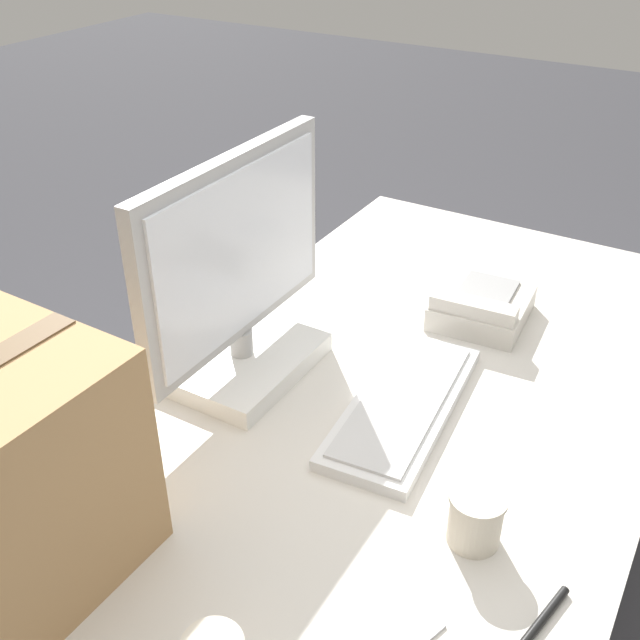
{
  "coord_description": "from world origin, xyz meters",
  "views": [
    {
      "loc": [
        -0.93,
        -0.43,
        1.58
      ],
      "look_at": [
        0.02,
        0.13,
        0.88
      ],
      "focal_mm": 42.0,
      "sensor_mm": 36.0,
      "label": 1
    }
  ],
  "objects": [
    {
      "name": "office_desk",
      "position": [
        0.0,
        0.0,
        0.37
      ],
      "size": [
        1.8,
        0.9,
        0.73
      ],
      "color": "beige",
      "rests_on": "ground_plane"
    },
    {
      "name": "monitor",
      "position": [
        0.0,
        0.29,
        0.91
      ],
      "size": [
        0.5,
        0.23,
        0.43
      ],
      "color": "white",
      "rests_on": "office_desk"
    },
    {
      "name": "keyboard",
      "position": [
        0.04,
        -0.03,
        0.74
      ],
      "size": [
        0.44,
        0.2,
        0.03
      ],
      "rotation": [
        0.0,
        0.0,
        0.09
      ],
      "color": "silver",
      "rests_on": "office_desk"
    },
    {
      "name": "desk_phone",
      "position": [
        0.4,
        -0.04,
        0.76
      ],
      "size": [
        0.22,
        0.2,
        0.08
      ],
      "rotation": [
        0.0,
        0.0,
        0.07
      ],
      "color": "beige",
      "rests_on": "office_desk"
    },
    {
      "name": "paper_cup_right",
      "position": [
        -0.17,
        -0.24,
        0.77
      ],
      "size": [
        0.08,
        0.08,
        0.09
      ],
      "color": "beige",
      "rests_on": "office_desk"
    },
    {
      "name": "pen_marker",
      "position": [
        -0.26,
        -0.37,
        0.74
      ],
      "size": [
        0.12,
        0.04,
        0.01
      ],
      "rotation": [
        0.0,
        0.0,
        2.93
      ],
      "color": "black",
      "rests_on": "office_desk"
    }
  ]
}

